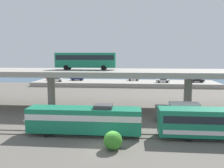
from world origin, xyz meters
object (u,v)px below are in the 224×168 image
object	(u,v)px
parked_car_1	(197,80)
parked_car_5	(163,80)
parked_car_0	(53,78)
service_truck_west	(178,111)
parked_car_4	(77,78)
train_locomotive	(79,119)
parked_car_2	(133,78)
parked_car_3	(57,79)
transit_bus_on_overpass	(86,60)

from	to	relation	value
parked_car_1	parked_car_5	distance (m)	11.52
parked_car_0	parked_car_5	size ratio (longest dim) A/B	0.97
service_truck_west	parked_car_4	xyz separation A→B (m)	(-27.38, 44.68, 0.53)
parked_car_1	parked_car_4	distance (m)	41.46
train_locomotive	parked_car_0	world-z (taller)	train_locomotive
service_truck_west	parked_car_1	distance (m)	44.64
parked_car_1	train_locomotive	bearing A→B (deg)	60.35
parked_car_2	parked_car_3	size ratio (longest dim) A/B	1.01
parked_car_0	parked_car_3	distance (m)	4.23
parked_car_0	parked_car_1	xyz separation A→B (m)	(50.28, -1.87, 0.00)
service_truck_west	parked_car_0	distance (m)	57.20
service_truck_west	parked_car_3	world-z (taller)	service_truck_west
service_truck_west	parked_car_2	world-z (taller)	service_truck_west
parked_car_1	parked_car_2	bearing A→B (deg)	-9.78
parked_car_0	parked_car_2	size ratio (longest dim) A/B	1.04
service_truck_west	parked_car_2	size ratio (longest dim) A/B	1.66
parked_car_1	parked_car_2	size ratio (longest dim) A/B	1.14
transit_bus_on_overpass	parked_car_3	xyz separation A→B (m)	(-16.82, 32.06, -7.51)
transit_bus_on_overpass	parked_car_0	size ratio (longest dim) A/B	2.82
parked_car_5	train_locomotive	bearing A→B (deg)	70.70
transit_bus_on_overpass	parked_car_1	size ratio (longest dim) A/B	2.58
transit_bus_on_overpass	parked_car_0	bearing A→B (deg)	118.86
parked_car_4	parked_car_5	bearing A→B (deg)	-6.94
parked_car_1	parked_car_2	world-z (taller)	same
parked_car_2	parked_car_3	distance (m)	26.90
parked_car_2	parked_car_4	distance (m)	20.24
parked_car_3	parked_car_5	distance (m)	36.19
service_truck_west	parked_car_0	world-z (taller)	service_truck_west
train_locomotive	parked_car_2	xyz separation A→B (m)	(7.28, 53.72, -0.03)
transit_bus_on_overpass	parked_car_5	bearing A→B (deg)	58.92
parked_car_3	parked_car_5	bearing A→B (deg)	-179.89
transit_bus_on_overpass	parked_car_4	distance (m)	38.07
service_truck_west	parked_car_2	xyz separation A→B (m)	(-7.18, 46.03, 0.53)
parked_car_0	parked_car_5	xyz separation A→B (m)	(38.84, -3.22, 0.00)
train_locomotive	transit_bus_on_overpass	xyz separation A→B (m)	(-2.31, 16.58, 7.49)
parked_car_2	train_locomotive	bearing A→B (deg)	-97.72
parked_car_2	parked_car_5	distance (m)	10.98
parked_car_0	parked_car_1	world-z (taller)	same
parked_car_1	transit_bus_on_overpass	bearing A→B (deg)	47.38
train_locomotive	service_truck_west	distance (m)	16.39
train_locomotive	transit_bus_on_overpass	distance (m)	18.34
parked_car_3	parked_car_1	bearing A→B (deg)	-178.30
parked_car_2	parked_car_3	world-z (taller)	same
train_locomotive	service_truck_west	bearing A→B (deg)	-152.00
parked_car_4	parked_car_5	size ratio (longest dim) A/B	1.02
train_locomotive	parked_car_1	size ratio (longest dim) A/B	3.44
parked_car_0	parked_car_1	size ratio (longest dim) A/B	0.91
service_truck_west	parked_car_4	size ratio (longest dim) A/B	1.51
transit_bus_on_overpass	parked_car_1	distance (m)	46.11
transit_bus_on_overpass	parked_car_2	bearing A→B (deg)	75.52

